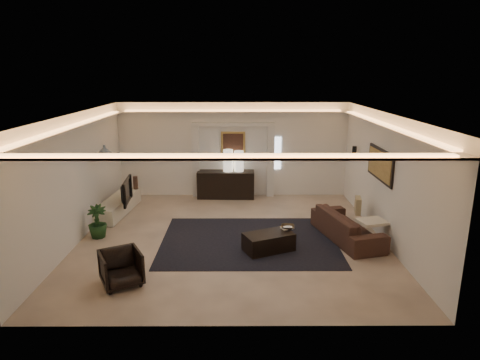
{
  "coord_description": "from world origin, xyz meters",
  "views": [
    {
      "loc": [
        0.16,
        -9.09,
        3.8
      ],
      "look_at": [
        0.2,
        0.6,
        1.25
      ],
      "focal_mm": 31.01,
      "sensor_mm": 36.0,
      "label": 1
    }
  ],
  "objects_px": {
    "console": "(226,185)",
    "sofa": "(347,226)",
    "coffee_table": "(269,242)",
    "armchair": "(121,268)"
  },
  "relations": [
    {
      "from": "console",
      "to": "sofa",
      "type": "relative_size",
      "value": 0.8
    },
    {
      "from": "sofa",
      "to": "coffee_table",
      "type": "distance_m",
      "value": 1.99
    },
    {
      "from": "console",
      "to": "sofa",
      "type": "distance_m",
      "value": 4.41
    },
    {
      "from": "console",
      "to": "armchair",
      "type": "distance_m",
      "value": 5.71
    },
    {
      "from": "sofa",
      "to": "armchair",
      "type": "distance_m",
      "value": 5.13
    },
    {
      "from": "console",
      "to": "sofa",
      "type": "bearing_deg",
      "value": -46.95
    },
    {
      "from": "sofa",
      "to": "coffee_table",
      "type": "xyz_separation_m",
      "value": [
        -1.87,
        -0.65,
        -0.11
      ]
    },
    {
      "from": "console",
      "to": "armchair",
      "type": "xyz_separation_m",
      "value": [
        -1.75,
        -5.43,
        -0.08
      ]
    },
    {
      "from": "sofa",
      "to": "coffee_table",
      "type": "bearing_deg",
      "value": 94.72
    },
    {
      "from": "sofa",
      "to": "armchair",
      "type": "bearing_deg",
      "value": 99.93
    }
  ]
}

